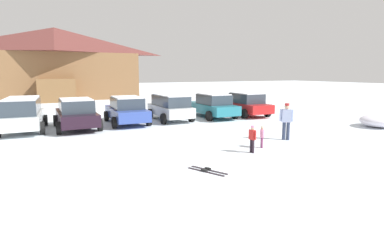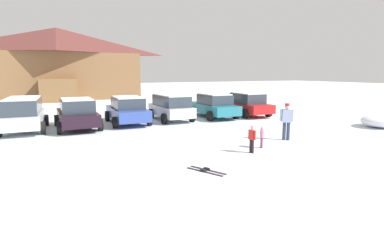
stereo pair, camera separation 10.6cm
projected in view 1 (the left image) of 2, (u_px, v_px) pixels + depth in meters
name	position (u px, v px, depth m)	size (l,w,h in m)	color
ground	(276.00, 179.00, 8.62)	(160.00, 160.00, 0.00)	silver
ski_lodge	(56.00, 63.00, 34.64)	(18.57, 10.32, 8.15)	brown
parked_white_suv	(23.00, 113.00, 15.46)	(2.28, 4.38, 1.76)	white
parked_black_sedan	(76.00, 114.00, 16.21)	(2.27, 4.32, 1.66)	black
parked_blue_hatchback	(127.00, 110.00, 17.85)	(2.23, 4.41, 1.63)	#30489B
parked_silver_wagon	(170.00, 106.00, 19.11)	(2.07, 4.02, 1.65)	silver
parked_teal_hatchback	(213.00, 105.00, 20.34)	(2.21, 4.46, 1.63)	#217181
parked_red_sedan	(245.00, 104.00, 21.37)	(2.24, 4.55, 1.63)	#B21B1C
skier_adult_in_blue_parka	(286.00, 119.00, 13.49)	(0.52, 0.43, 1.67)	#2F3A55
skier_child_in_pink_snowsuit	(262.00, 136.00, 12.12)	(0.21, 0.30, 0.89)	#7D3962
skier_child_in_red_jacket	(252.00, 138.00, 11.34)	(0.17, 0.39, 1.05)	black
pair_of_skis	(207.00, 170.00, 9.28)	(0.87, 1.32, 0.08)	black
plowed_snow_pile	(381.00, 120.00, 16.83)	(2.55, 2.04, 0.72)	white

